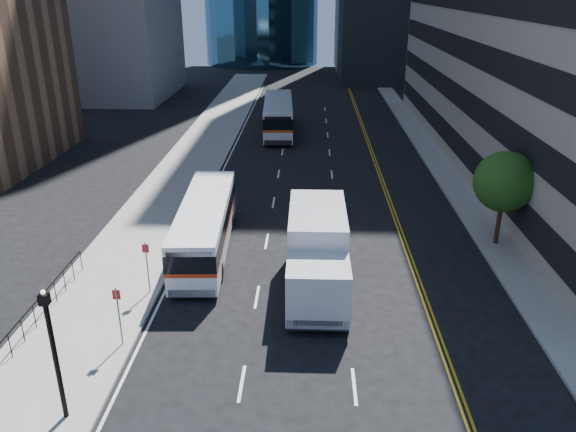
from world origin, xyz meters
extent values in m
plane|color=black|center=(0.00, 0.00, 0.00)|extent=(160.00, 160.00, 0.00)
cube|color=gray|center=(-10.50, 25.00, 0.07)|extent=(5.00, 90.00, 0.15)
cube|color=gray|center=(9.00, 25.00, 0.07)|extent=(2.00, 90.00, 0.15)
cylinder|color=#332114|center=(9.00, 8.00, 1.25)|extent=(0.24, 0.24, 2.20)
sphere|color=#244F16|center=(9.00, 8.00, 3.65)|extent=(3.20, 3.20, 3.20)
cylinder|color=black|center=(-9.00, -6.00, 2.25)|extent=(0.16, 0.16, 4.20)
cube|color=black|center=(-9.00, -6.00, 4.53)|extent=(0.28, 0.28, 0.36)
cube|color=white|center=(-6.60, 6.65, 0.80)|extent=(2.85, 10.76, 0.98)
cube|color=red|center=(-6.60, 6.65, 1.38)|extent=(2.87, 10.78, 0.20)
cube|color=black|center=(-6.60, 6.65, 1.86)|extent=(2.87, 10.78, 0.80)
cube|color=white|center=(-6.60, 6.65, 2.53)|extent=(2.85, 10.76, 0.44)
cylinder|color=black|center=(-7.47, 3.41, 0.44)|extent=(0.31, 0.90, 0.89)
cylinder|color=black|center=(-5.40, 3.51, 0.44)|extent=(0.31, 0.90, 0.89)
cylinder|color=black|center=(-7.78, 9.43, 0.44)|extent=(0.31, 0.90, 0.89)
cylinder|color=black|center=(-5.71, 9.54, 0.44)|extent=(0.31, 0.90, 0.89)
cube|color=silver|center=(-4.22, 32.88, 0.89)|extent=(3.16, 12.01, 1.09)
cube|color=#CD4B13|center=(-4.22, 32.88, 1.54)|extent=(3.18, 12.03, 0.22)
cube|color=black|center=(-4.22, 32.88, 2.08)|extent=(3.18, 12.03, 0.89)
cube|color=silver|center=(-4.22, 32.88, 2.83)|extent=(3.16, 12.01, 0.50)
cylinder|color=black|center=(-5.21, 29.25, 0.50)|extent=(0.35, 1.01, 0.99)
cylinder|color=black|center=(-2.88, 29.37, 0.50)|extent=(0.35, 1.01, 0.99)
cylinder|color=black|center=(-5.54, 35.99, 0.50)|extent=(0.35, 1.01, 0.99)
cylinder|color=black|center=(-3.21, 36.10, 0.50)|extent=(0.35, 1.01, 0.99)
cube|color=silver|center=(-0.78, 0.05, 1.57)|extent=(2.61, 2.39, 2.27)
cube|color=black|center=(-0.77, -0.98, 2.00)|extent=(2.40, 0.07, 1.19)
cube|color=silver|center=(-0.79, 3.84, 2.22)|extent=(2.61, 5.21, 2.82)
cube|color=black|center=(-0.78, 2.65, 0.60)|extent=(2.02, 7.15, 0.27)
cylinder|color=black|center=(-1.95, -0.17, 0.52)|extent=(0.31, 1.04, 1.04)
cylinder|color=black|center=(0.40, -0.16, 0.52)|extent=(0.31, 1.04, 1.04)
cylinder|color=black|center=(-1.97, 5.24, 0.52)|extent=(0.31, 1.04, 1.04)
cylinder|color=black|center=(0.39, 5.25, 0.52)|extent=(0.31, 1.04, 1.04)
camera|label=1|loc=(-1.22, -20.11, 13.14)|focal=35.00mm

